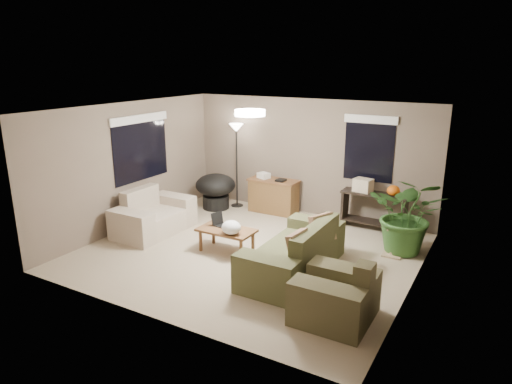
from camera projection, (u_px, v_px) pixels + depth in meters
The scene contains 20 objects.
room_shell at pixel (250, 184), 7.73m from camera, with size 5.50×5.50×5.50m.
main_sofa at pixel (296, 255), 7.22m from camera, with size 0.95×2.20×0.85m.
throw_pillows at pixel (312, 237), 7.00m from camera, with size 0.40×1.39×0.47m.
loveseat at pixel (153, 217), 8.94m from camera, with size 0.90×1.60×0.85m.
armchair at pixel (336, 297), 5.92m from camera, with size 0.95×1.00×0.85m.
coffee_table at pixel (226, 232), 7.99m from camera, with size 1.00×0.55×0.42m.
laptop at pixel (222, 223), 8.12m from camera, with size 0.41×0.27×0.24m.
plastic_bag at pixel (231, 227), 7.72m from camera, with size 0.34×0.31×0.24m, color white.
desk at pixel (273, 196), 10.09m from camera, with size 1.10×0.50×0.75m.
desk_papers at pixel (267, 176), 10.03m from camera, with size 0.69×0.30×0.12m.
console_table at pixel (374, 208), 9.05m from camera, with size 1.30×0.40×0.75m.
pumpkin at pixel (393, 191), 8.76m from camera, with size 0.25×0.25×0.20m, color orange.
cardboard_box at pixel (363, 185), 9.04m from camera, with size 0.35×0.26×0.26m, color beige.
papasan_chair at pixel (216, 188), 10.33m from camera, with size 1.02×1.02×0.80m.
floor_lamp at pixel (236, 138), 10.19m from camera, with size 0.32×0.32×1.91m.
ceiling_fixture at pixel (250, 113), 7.40m from camera, with size 0.50×0.50×0.10m, color white.
houseplant at pixel (408, 223), 7.90m from camera, with size 1.26×1.40×1.09m, color #2D5923.
cat_scratching_post at pixel (393, 244), 7.86m from camera, with size 0.32×0.32×0.50m.
window_left at pixel (140, 137), 9.13m from camera, with size 0.05×1.56×1.33m.
window_back at pixel (370, 138), 9.03m from camera, with size 1.06×0.05×1.33m.
Camera 1 is at (3.78, -6.44, 3.26)m, focal length 32.00 mm.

